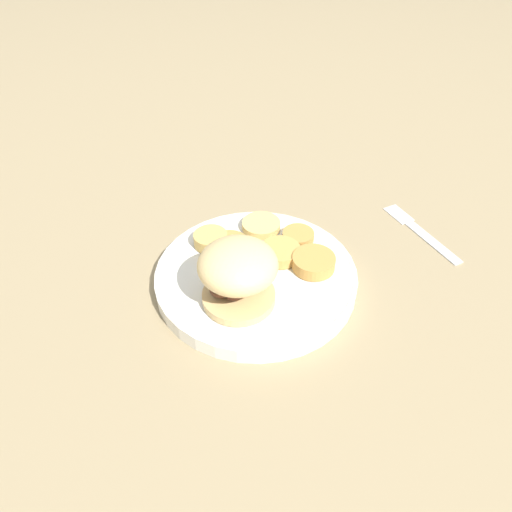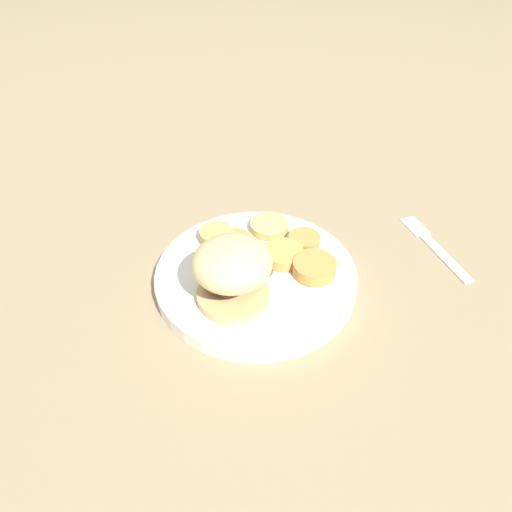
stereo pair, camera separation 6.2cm
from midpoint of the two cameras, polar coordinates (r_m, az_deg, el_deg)
name	(u,v)px [view 1 (the left image)]	position (r m, az deg, el deg)	size (l,w,h in m)	color
ground_plane	(256,283)	(0.66, -2.72, -3.22)	(4.00, 4.00, 0.00)	#937F5B
dinner_plate	(256,276)	(0.65, -2.76, -2.44)	(0.26, 0.26, 0.02)	white
sandwich	(239,272)	(0.58, -5.10, -1.96)	(0.10, 0.10, 0.08)	tan
potato_round_0	(314,262)	(0.64, 3.85, -0.83)	(0.06, 0.06, 0.02)	#BC8942
potato_round_1	(280,252)	(0.66, 0.09, 0.33)	(0.05, 0.05, 0.01)	tan
potato_round_2	(211,239)	(0.68, -7.84, 1.81)	(0.05, 0.05, 0.02)	tan
potato_round_3	(229,247)	(0.67, -5.74, 0.95)	(0.05, 0.05, 0.02)	#BC8942
potato_round_4	(298,236)	(0.68, 2.25, 2.17)	(0.04, 0.04, 0.01)	#BC8942
potato_round_5	(261,225)	(0.71, -1.94, 3.44)	(0.05, 0.05, 0.01)	#DBB766
fork	(421,232)	(0.76, 16.11, 2.59)	(0.15, 0.06, 0.00)	silver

